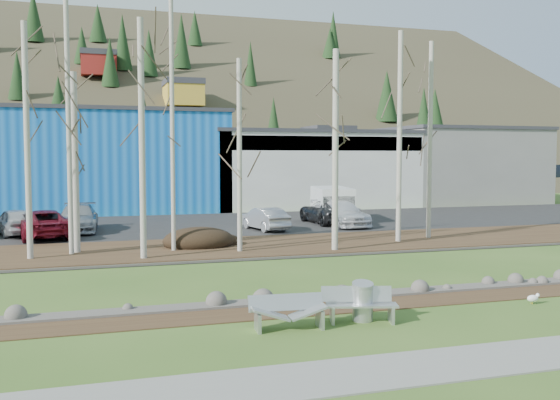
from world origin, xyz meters
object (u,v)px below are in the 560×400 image
object	(u,v)px
bench_intact	(360,305)
car_3	(78,218)
car_2	(43,224)
car_5	(328,212)
car_6	(341,213)
van_white	(332,204)
car_0	(16,222)
litter_bin	(363,303)
bench_damaged	(288,312)
car_4	(265,219)
seagull	(533,298)
car_1	(38,225)

from	to	relation	value
bench_intact	car_3	world-z (taller)	car_3
car_2	car_5	bearing A→B (deg)	177.19
car_6	van_white	bearing A→B (deg)	76.15
bench_intact	car_0	distance (m)	24.54
litter_bin	car_0	world-z (taller)	car_0
car_5	litter_bin	bearing A→B (deg)	69.56
bench_intact	bench_damaged	distance (m)	2.09
litter_bin	car_0	xyz separation A→B (m)	(-11.03, 21.86, 0.41)
bench_damaged	car_3	distance (m)	23.44
car_0	car_6	bearing A→B (deg)	159.07
car_3	car_4	size ratio (longest dim) A/B	1.33
car_0	car_5	world-z (taller)	car_0
bench_damaged	car_6	bearing A→B (deg)	68.81
car_4	litter_bin	bearing A→B (deg)	70.65
seagull	car_5	bearing A→B (deg)	94.12
car_6	bench_intact	bearing A→B (deg)	-114.25
seagull	car_1	bearing A→B (deg)	136.76
bench_damaged	litter_bin	xyz separation A→B (m)	(2.21, 0.17, 0.04)
car_6	car_4	bearing A→B (deg)	-174.33
car_0	car_3	world-z (taller)	car_3
litter_bin	car_4	bearing A→B (deg)	81.84
litter_bin	van_white	xyz separation A→B (m)	(8.64, 23.58, 0.79)
bench_damaged	car_3	xyz separation A→B (m)	(-5.53, 22.78, 0.48)
litter_bin	van_white	size ratio (longest dim) A/B	0.18
bench_intact	van_white	xyz separation A→B (m)	(8.77, 23.70, 0.80)
car_6	car_5	bearing A→B (deg)	94.10
bench_damaged	litter_bin	bearing A→B (deg)	9.37
seagull	car_5	world-z (taller)	car_5
bench_damaged	litter_bin	distance (m)	2.22
car_4	car_0	bearing A→B (deg)	-18.43
car_1	litter_bin	bearing A→B (deg)	89.15
car_4	bench_damaged	bearing A→B (deg)	64.70
seagull	car_2	size ratio (longest dim) A/B	0.08
bench_intact	bench_damaged	xyz separation A→B (m)	(-2.08, -0.05, -0.04)
litter_bin	seagull	world-z (taller)	litter_bin
car_2	car_1	bearing A→B (deg)	-69.59
litter_bin	bench_damaged	bearing A→B (deg)	-175.59
bench_intact	car_1	bearing A→B (deg)	131.21
car_3	bench_damaged	bearing A→B (deg)	-73.59
car_3	car_4	world-z (taller)	car_3
car_0	car_2	world-z (taller)	car_0
car_0	van_white	xyz separation A→B (m)	(19.68, 1.72, 0.38)
car_0	van_white	size ratio (longest dim) A/B	0.81
litter_bin	van_white	distance (m)	25.13
bench_intact	car_2	xyz separation A→B (m)	(-9.35, 20.33, 0.41)
car_0	car_2	distance (m)	2.27
seagull	car_2	world-z (taller)	car_2
seagull	car_0	world-z (taller)	car_0
car_1	van_white	size ratio (longest dim) A/B	0.74
car_5	car_4	bearing A→B (deg)	24.97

